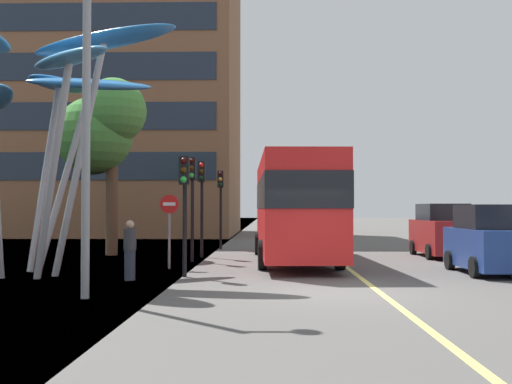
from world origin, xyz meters
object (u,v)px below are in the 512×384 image
car_parked_far (442,232)px  no_entry_sign (169,219)px  street_lamp (100,85)px  traffic_light_kerb_near (184,189)px  red_bus (294,203)px  pedestrian (130,250)px  traffic_light_island_mid (202,188)px  traffic_light_kerb_far (192,186)px  car_parked_mid (493,241)px  traffic_light_opposite (221,192)px

car_parked_far → no_entry_sign: bearing=-153.0°
street_lamp → traffic_light_kerb_near: bearing=73.1°
red_bus → pedestrian: red_bus is taller
traffic_light_island_mid → pedestrian: (-1.06, -7.96, -1.94)m
pedestrian → no_entry_sign: no_entry_sign is taller
red_bus → traffic_light_kerb_near: size_ratio=3.34×
traffic_light_kerb_far → car_parked_mid: 10.38m
traffic_light_opposite → car_parked_mid: traffic_light_opposite is taller
traffic_light_kerb_near → traffic_light_island_mid: traffic_light_island_mid is taller
pedestrian → traffic_light_opposite: bearing=83.6°
traffic_light_island_mid → traffic_light_opposite: traffic_light_island_mid is taller
no_entry_sign → traffic_light_island_mid: bearing=83.7°
car_parked_far → traffic_light_kerb_near: bearing=-140.7°
traffic_light_kerb_far → car_parked_far: traffic_light_kerb_far is taller
car_parked_mid → car_parked_far: 6.43m
traffic_light_island_mid → car_parked_far: (9.59, 0.41, -1.74)m
street_lamp → traffic_light_kerb_far: bearing=84.8°
traffic_light_kerb_far → traffic_light_island_mid: (0.12, 2.10, 0.00)m
traffic_light_kerb_far → pedestrian: traffic_light_kerb_far is taller
traffic_light_opposite → car_parked_far: (9.21, -4.46, -1.69)m
traffic_light_kerb_near → pedestrian: traffic_light_kerb_near is taller
traffic_light_kerb_far → car_parked_far: (9.71, 2.51, -1.74)m
traffic_light_kerb_near → traffic_light_kerb_far: size_ratio=0.90×
traffic_light_island_mid → no_entry_sign: traffic_light_island_mid is taller
red_bus → traffic_light_island_mid: bearing=151.9°
traffic_light_kerb_near → traffic_light_opposite: traffic_light_opposite is taller
car_parked_far → no_entry_sign: size_ratio=1.83×
traffic_light_kerb_near → pedestrian: bearing=-151.1°
pedestrian → car_parked_mid: bearing=10.6°
red_bus → no_entry_sign: (-4.09, -2.83, -0.53)m
traffic_light_kerb_near → traffic_light_kerb_far: (-0.42, 5.11, 0.27)m
red_bus → pedestrian: size_ratio=7.04×
traffic_light_island_mid → street_lamp: size_ratio=0.53×
car_parked_far → street_lamp: street_lamp is taller
red_bus → street_lamp: size_ratio=1.57×
traffic_light_kerb_near → traffic_light_island_mid: bearing=92.4°
traffic_light_opposite → pedestrian: traffic_light_opposite is taller
traffic_light_island_mid → car_parked_far: bearing=2.4°
red_bus → car_parked_mid: 7.16m
car_parked_far → pedestrian: size_ratio=2.70×
car_parked_far → traffic_light_kerb_far: bearing=-165.5°
traffic_light_kerb_far → street_lamp: 9.50m
traffic_light_island_mid → traffic_light_opposite: 4.88m
red_bus → street_lamp: street_lamp is taller
traffic_light_kerb_near → car_parked_mid: (9.02, 1.19, -1.51)m
traffic_light_kerb_near → car_parked_mid: traffic_light_kerb_near is taller
traffic_light_opposite → street_lamp: size_ratio=0.52×
traffic_light_opposite → no_entry_sign: (-0.89, -9.60, -1.11)m
traffic_light_kerb_far → traffic_light_opposite: 6.99m
traffic_light_opposite → car_parked_mid: (8.95, -10.88, -1.74)m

